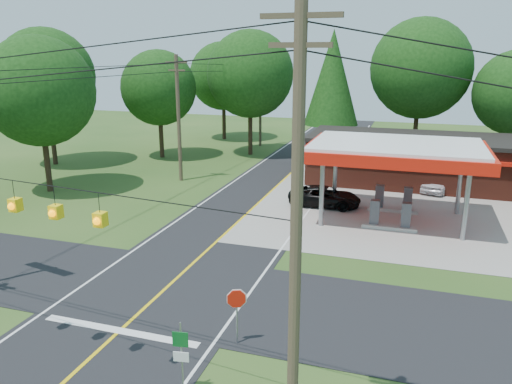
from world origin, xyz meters
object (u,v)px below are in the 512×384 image
(octagonal_stop_sign, at_px, (237,303))
(sedan_car, at_px, (439,182))
(suv_car, at_px, (325,197))
(gas_canopy, at_px, (396,153))

(octagonal_stop_sign, bearing_deg, sedan_car, 72.66)
(suv_car, height_order, octagonal_stop_sign, octagonal_stop_sign)
(gas_canopy, xyz_separation_m, suv_car, (-4.50, 1.50, -3.59))
(gas_canopy, distance_m, octagonal_stop_sign, 16.85)
(sedan_car, bearing_deg, suv_car, -121.83)
(gas_canopy, height_order, suv_car, gas_canopy)
(suv_car, xyz_separation_m, sedan_car, (7.50, 6.50, 0.06))
(sedan_car, distance_m, octagonal_stop_sign, 25.17)
(suv_car, bearing_deg, octagonal_stop_sign, 179.44)
(sedan_car, bearing_deg, gas_canopy, -93.31)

